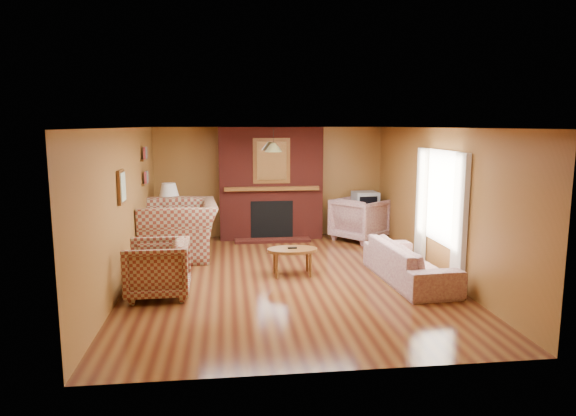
{
  "coord_description": "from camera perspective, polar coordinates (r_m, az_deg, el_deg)",
  "views": [
    {
      "loc": [
        -0.94,
        -7.97,
        2.44
      ],
      "look_at": [
        0.09,
        0.6,
        1.04
      ],
      "focal_mm": 32.0,
      "sensor_mm": 36.0,
      "label": 1
    }
  ],
  "objects": [
    {
      "name": "plaid_armchair",
      "position": [
        7.63,
        -14.3,
        -6.55
      ],
      "size": [
        0.92,
        0.89,
        0.81
      ],
      "primitive_type": "imported",
      "rotation": [
        0.0,
        0.0,
        -1.55
      ],
      "color": "maroon",
      "rests_on": "floor"
    },
    {
      "name": "bookshelf",
      "position": [
        10.02,
        -15.5,
        4.43
      ],
      "size": [
        0.09,
        0.55,
        0.71
      ],
      "color": "brown",
      "rests_on": "wall_left"
    },
    {
      "name": "floral_sofa",
      "position": [
        8.35,
        13.36,
        -5.89
      ],
      "size": [
        0.95,
        2.13,
        0.61
      ],
      "primitive_type": "imported",
      "rotation": [
        0.0,
        0.0,
        1.64
      ],
      "color": "beige",
      "rests_on": "floor"
    },
    {
      "name": "floor",
      "position": [
        8.39,
        -0.12,
        -7.71
      ],
      "size": [
        6.5,
        6.5,
        0.0
      ],
      "primitive_type": "plane",
      "color": "#451D0E",
      "rests_on": "ground"
    },
    {
      "name": "wall_back",
      "position": [
        11.33,
        -2.05,
        2.91
      ],
      "size": [
        6.5,
        0.0,
        6.5
      ],
      "primitive_type": "plane",
      "rotation": [
        1.57,
        0.0,
        0.0
      ],
      "color": "#925D2D",
      "rests_on": "floor"
    },
    {
      "name": "botanical_print",
      "position": [
        7.87,
        -18.0,
        2.25
      ],
      "size": [
        0.05,
        0.4,
        0.5
      ],
      "color": "brown",
      "rests_on": "wall_left"
    },
    {
      "name": "side_table",
      "position": [
        10.7,
        -12.94,
        -2.51
      ],
      "size": [
        0.51,
        0.51,
        0.62
      ],
      "primitive_type": "cube",
      "rotation": [
        0.0,
        0.0,
        0.09
      ],
      "color": "brown",
      "rests_on": "floor"
    },
    {
      "name": "pendant_light",
      "position": [
        10.32,
        -1.63,
        6.75
      ],
      "size": [
        0.36,
        0.36,
        0.48
      ],
      "color": "black",
      "rests_on": "ceiling"
    },
    {
      "name": "window_right",
      "position": [
        8.58,
        16.53,
        0.01
      ],
      "size": [
        0.1,
        1.85,
        2.0
      ],
      "color": "beige",
      "rests_on": "wall_right"
    },
    {
      "name": "crt_tv",
      "position": [
        11.3,
        8.58,
        0.61
      ],
      "size": [
        0.53,
        0.53,
        0.47
      ],
      "color": "#A6A8AD",
      "rests_on": "tv_stand"
    },
    {
      "name": "plaid_loveseat",
      "position": [
        9.8,
        -12.05,
        -2.32
      ],
      "size": [
        1.52,
        1.71,
        1.04
      ],
      "primitive_type": "imported",
      "rotation": [
        0.0,
        0.0,
        -1.49
      ],
      "color": "maroon",
      "rests_on": "floor"
    },
    {
      "name": "coffee_table",
      "position": [
        8.43,
        0.49,
        -4.92
      ],
      "size": [
        0.83,
        0.51,
        0.47
      ],
      "color": "brown",
      "rests_on": "floor"
    },
    {
      "name": "table_lamp",
      "position": [
        10.59,
        -13.07,
        1.12
      ],
      "size": [
        0.41,
        0.41,
        0.67
      ],
      "color": "white",
      "rests_on": "side_table"
    },
    {
      "name": "ceiling",
      "position": [
        8.03,
        -0.13,
        8.91
      ],
      "size": [
        6.5,
        6.5,
        0.0
      ],
      "primitive_type": "plane",
      "rotation": [
        3.14,
        0.0,
        0.0
      ],
      "color": "silver",
      "rests_on": "wall_back"
    },
    {
      "name": "wall_right",
      "position": [
        8.77,
        16.32,
        0.69
      ],
      "size": [
        0.0,
        6.5,
        6.5
      ],
      "primitive_type": "plane",
      "rotation": [
        1.57,
        0.0,
        -1.57
      ],
      "color": "#925D2D",
      "rests_on": "floor"
    },
    {
      "name": "floral_armchair",
      "position": [
        11.07,
        7.98,
        -1.23
      ],
      "size": [
        1.38,
        1.38,
        0.9
      ],
      "primitive_type": "imported",
      "rotation": [
        0.0,
        0.0,
        2.26
      ],
      "color": "beige",
      "rests_on": "floor"
    },
    {
      "name": "wall_left",
      "position": [
        8.22,
        -17.71,
        0.08
      ],
      "size": [
        0.0,
        6.5,
        6.5
      ],
      "primitive_type": "plane",
      "rotation": [
        1.57,
        0.0,
        1.57
      ],
      "color": "#925D2D",
      "rests_on": "floor"
    },
    {
      "name": "fireplace",
      "position": [
        11.07,
        -1.93,
        2.66
      ],
      "size": [
        2.2,
        0.82,
        2.4
      ],
      "color": "#511711",
      "rests_on": "floor"
    },
    {
      "name": "tv_stand",
      "position": [
        11.39,
        8.51,
        -1.9
      ],
      "size": [
        0.54,
        0.5,
        0.54
      ],
      "primitive_type": "cube",
      "rotation": [
        0.0,
        0.0,
        -0.1
      ],
      "color": "black",
      "rests_on": "floor"
    },
    {
      "name": "wall_front",
      "position": [
        4.97,
        4.27,
        -5.28
      ],
      "size": [
        6.5,
        0.0,
        6.5
      ],
      "primitive_type": "plane",
      "rotation": [
        -1.57,
        0.0,
        0.0
      ],
      "color": "#925D2D",
      "rests_on": "floor"
    }
  ]
}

